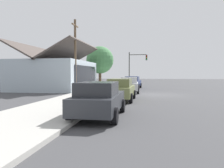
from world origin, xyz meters
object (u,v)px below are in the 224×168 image
at_px(car_olive, 121,89).
at_px(car_silver, 130,85).
at_px(car_navy, 133,82).
at_px(car_charcoal, 99,99).
at_px(traffic_light_main, 136,63).
at_px(utility_pole_wooden, 75,54).
at_px(fire_hydrant_red, 111,89).
at_px(shade_tree, 100,60).

relative_size(car_olive, car_silver, 0.93).
bearing_deg(car_navy, car_charcoal, -177.43).
height_order(traffic_light_main, utility_pole_wooden, utility_pole_wooden).
bearing_deg(car_navy, fire_hydrant_red, 172.60).
height_order(car_navy, utility_pole_wooden, utility_pole_wooden).
distance_m(car_silver, traffic_light_main, 11.46).
xyz_separation_m(car_olive, fire_hydrant_red, (4.85, 1.51, -0.32)).
bearing_deg(car_charcoal, car_navy, -0.94).
bearing_deg(car_navy, utility_pole_wooden, 143.63).
relative_size(car_olive, traffic_light_main, 0.84).
bearing_deg(car_olive, shade_tree, 17.73).
bearing_deg(shade_tree, utility_pole_wooden, -179.62).
height_order(shade_tree, fire_hydrant_red, shade_tree).
xyz_separation_m(car_charcoal, traffic_light_main, (23.90, -0.35, 2.68)).
height_order(shade_tree, traffic_light_main, shade_tree).
distance_m(car_olive, car_navy, 12.83).
distance_m(utility_pole_wooden, fire_hydrant_red, 5.43).
bearing_deg(car_navy, car_silver, -175.81).
bearing_deg(car_olive, utility_pole_wooden, 42.49).
height_order(car_charcoal, traffic_light_main, traffic_light_main).
bearing_deg(car_charcoal, fire_hydrant_red, 6.37).
distance_m(car_silver, utility_pole_wooden, 6.42).
height_order(car_navy, fire_hydrant_red, car_navy).
bearing_deg(car_olive, car_silver, 0.02).
relative_size(car_silver, shade_tree, 0.76).
bearing_deg(traffic_light_main, car_navy, 177.87).
relative_size(car_olive, fire_hydrant_red, 6.16).
distance_m(shade_tree, traffic_light_main, 5.79).
bearing_deg(car_charcoal, car_silver, -1.72).
relative_size(car_silver, car_navy, 1.01).
bearing_deg(car_olive, car_charcoal, 178.80).
relative_size(shade_tree, fire_hydrant_red, 8.79).
bearing_deg(car_silver, fire_hydrant_red, 135.95).
bearing_deg(car_navy, car_olive, -176.75).
relative_size(traffic_light_main, utility_pole_wooden, 0.69).
height_order(traffic_light_main, fire_hydrant_red, traffic_light_main).
xyz_separation_m(car_olive, shade_tree, (18.28, 5.59, 3.26)).
bearing_deg(car_navy, traffic_light_main, 0.94).
bearing_deg(car_olive, car_navy, 0.89).
relative_size(car_charcoal, traffic_light_main, 0.85).
xyz_separation_m(utility_pole_wooden, fire_hydrant_red, (-1.32, -4.00, -3.43)).
xyz_separation_m(car_charcoal, fire_hydrant_red, (10.96, 1.31, -0.32)).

